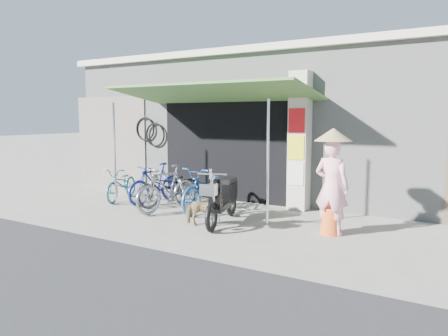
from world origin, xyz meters
The scene contains 13 objects.
ground centered at (0.00, 0.00, 0.00)m, with size 80.00×80.00×0.00m, color gray.
bicycle_shop centered at (0.00, 5.09, 1.83)m, with size 12.30×5.30×3.66m.
shop_pillar centered at (0.85, 2.45, 1.50)m, with size 0.42×0.44×3.00m.
awning centered at (-0.90, 1.63, 2.51)m, with size 4.60×1.88×2.72m.
neighbour_left centered at (-5.00, 2.59, 1.30)m, with size 2.60×0.06×2.60m, color #6B665B.
bike_teal centered at (-3.25, 1.21, 0.40)m, with size 0.53×1.53×0.81m, color #165C64.
bike_blue centered at (-2.27, 1.30, 0.47)m, with size 0.45×1.58×0.95m, color navy.
bike_black centered at (-1.83, 1.30, 0.45)m, with size 0.59×1.70×0.89m, color black.
bike_silver centered at (-1.48, 0.76, 0.50)m, with size 0.47×1.68×1.01m, color #98989C.
bike_navy centered at (-0.74, 1.27, 0.49)m, with size 0.65×1.86×0.98m, color #22589E.
street_dog centered at (-0.09, 0.11, 0.30)m, with size 0.32×0.71×0.60m, color tan.
moped centered at (0.07, 0.51, 0.48)m, with size 0.71×1.83×1.05m.
nun centered at (2.09, 0.81, 0.91)m, with size 0.64×0.64×1.84m.
Camera 1 is at (4.37, -6.49, 2.04)m, focal length 35.00 mm.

